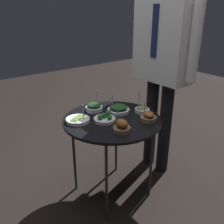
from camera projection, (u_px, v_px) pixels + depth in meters
name	position (u px, v px, depth m)	size (l,w,h in m)	color
ground_plane	(112.00, 191.00, 2.03)	(8.00, 8.00, 0.00)	black
serving_cart	(112.00, 124.00, 1.79)	(0.70, 0.70, 0.65)	black
bowl_roast_front_right	(122.00, 127.00, 1.57)	(0.11, 0.11, 0.17)	brown
bowl_asparagus_front_left	(142.00, 110.00, 1.87)	(0.11, 0.11, 0.17)	silver
bowl_broccoli_mid_right	(105.00, 118.00, 1.73)	(0.15, 0.15, 0.18)	silver
bowl_spinach_near_rim	(94.00, 107.00, 1.90)	(0.13, 0.13, 0.15)	silver
bowl_roast_front_center	(148.00, 117.00, 1.72)	(0.11, 0.11, 0.14)	brown
bowl_spinach_far_rim	(118.00, 109.00, 1.87)	(0.17, 0.17, 0.12)	silver
bowl_asparagus_mid_left	(78.00, 120.00, 1.71)	(0.16, 0.16, 0.13)	white
waiter_figure	(164.00, 51.00, 1.94)	(0.62, 0.23, 1.68)	black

